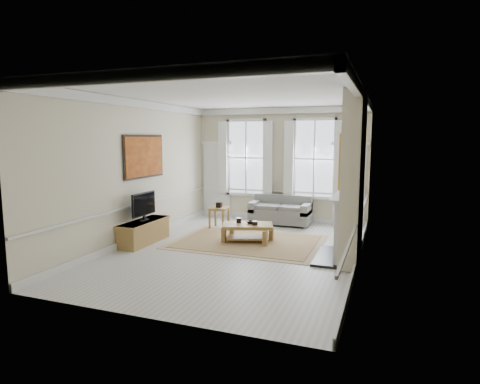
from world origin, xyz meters
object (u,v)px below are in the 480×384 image
at_px(side_table, 219,211).
at_px(tv_stand, 144,232).
at_px(sofa, 281,212).
at_px(coffee_table, 248,227).

bearing_deg(side_table, tv_stand, -116.91).
bearing_deg(sofa, coffee_table, -95.37).
xyz_separation_m(sofa, side_table, (-1.46, -1.16, 0.13)).
relative_size(coffee_table, tv_stand, 0.88).
bearing_deg(side_table, sofa, 38.52).
xyz_separation_m(sofa, tv_stand, (-2.52, -3.25, -0.08)).
xyz_separation_m(side_table, tv_stand, (-1.06, -2.09, -0.21)).
height_order(coffee_table, tv_stand, tv_stand).
relative_size(sofa, tv_stand, 1.14).
xyz_separation_m(sofa, coffee_table, (-0.22, -2.31, 0.02)).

